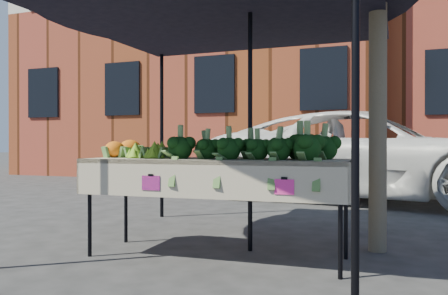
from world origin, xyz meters
TOP-DOWN VIEW (x-y plane):
  - ground at (0.00, 0.00)m, footprint 90.00×90.00m
  - table at (-0.24, -0.01)m, footprint 2.43×0.90m
  - canopy at (-0.38, 0.44)m, footprint 3.16×3.16m
  - broccoli_heap at (0.09, 0.01)m, footprint 1.49×0.59m
  - romanesco_cluster at (-0.90, 0.02)m, footprint 0.45×0.59m
  - cauliflower_pair at (-1.27, 0.05)m, footprint 0.25×0.45m
  - vehicle at (0.76, 4.96)m, footprint 2.07×2.96m
  - building_left at (-5.00, 12.00)m, footprint 12.00×8.00m

SIDE VIEW (x-z plane):
  - ground at x=0.00m, z-range 0.00..0.00m
  - table at x=-0.24m, z-range 0.00..0.90m
  - cauliflower_pair at x=-1.27m, z-range 0.90..1.10m
  - romanesco_cluster at x=-0.90m, z-range 0.90..1.12m
  - broccoli_heap at x=0.09m, z-range 0.90..1.18m
  - canopy at x=-0.38m, z-range 0.00..2.74m
  - vehicle at x=0.76m, z-range 0.00..5.92m
  - building_left at x=-5.00m, z-range 0.00..9.00m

